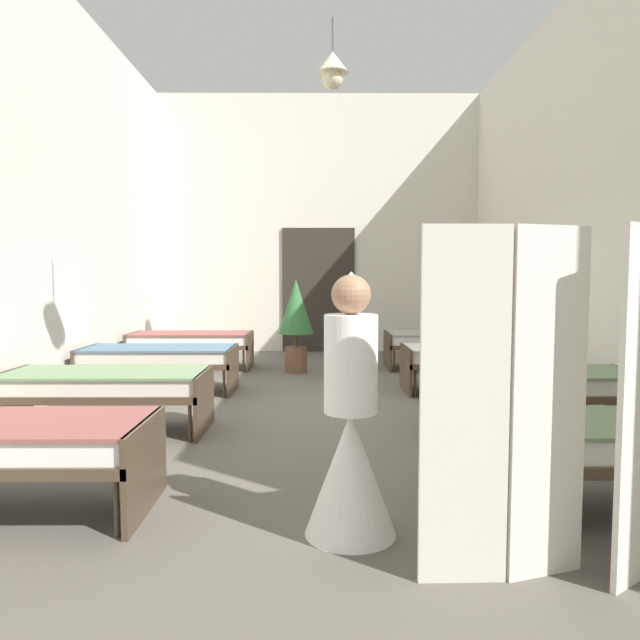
# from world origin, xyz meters

# --- Properties ---
(ground_plane) EXTENTS (6.75, 10.63, 0.10)m
(ground_plane) POSITION_xyz_m (0.00, 0.00, -0.05)
(ground_plane) COLOR #59544C
(room_shell) EXTENTS (6.55, 10.23, 4.95)m
(room_shell) POSITION_xyz_m (-0.00, 1.28, 2.47)
(room_shell) COLOR silver
(room_shell) RESTS_ON ground
(bed_left_row_1) EXTENTS (1.90, 0.84, 0.57)m
(bed_left_row_1) POSITION_xyz_m (-2.03, -0.95, 0.44)
(bed_left_row_1) COLOR #473828
(bed_left_row_1) RESTS_ON ground
(bed_right_row_1) EXTENTS (1.90, 0.84, 0.57)m
(bed_right_row_1) POSITION_xyz_m (2.03, -0.95, 0.44)
(bed_right_row_1) COLOR #473828
(bed_right_row_1) RESTS_ON ground
(bed_left_row_2) EXTENTS (1.90, 0.84, 0.57)m
(bed_left_row_2) POSITION_xyz_m (-2.03, 0.95, 0.44)
(bed_left_row_2) COLOR #473828
(bed_left_row_2) RESTS_ON ground
(bed_right_row_2) EXTENTS (1.90, 0.84, 0.57)m
(bed_right_row_2) POSITION_xyz_m (2.03, 0.95, 0.44)
(bed_right_row_2) COLOR #473828
(bed_right_row_2) RESTS_ON ground
(bed_left_row_3) EXTENTS (1.90, 0.84, 0.57)m
(bed_left_row_3) POSITION_xyz_m (-2.03, 2.85, 0.44)
(bed_left_row_3) COLOR #473828
(bed_left_row_3) RESTS_ON ground
(bed_right_row_3) EXTENTS (1.90, 0.84, 0.57)m
(bed_right_row_3) POSITION_xyz_m (2.03, 2.85, 0.44)
(bed_right_row_3) COLOR #473828
(bed_right_row_3) RESTS_ON ground
(nurse_near_aisle) EXTENTS (0.52, 0.52, 1.49)m
(nurse_near_aisle) POSITION_xyz_m (0.15, -3.17, 0.53)
(nurse_near_aisle) COLOR white
(nurse_near_aisle) RESTS_ON ground
(potted_plant) EXTENTS (0.54, 0.54, 1.43)m
(potted_plant) POSITION_xyz_m (-0.35, 2.49, 0.88)
(potted_plant) COLOR brown
(potted_plant) RESTS_ON ground
(privacy_screen) EXTENTS (1.23, 0.27, 1.70)m
(privacy_screen) POSITION_xyz_m (1.08, -3.68, 0.85)
(privacy_screen) COLOR silver
(privacy_screen) RESTS_ON ground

